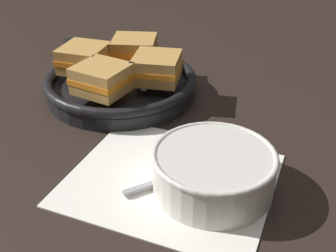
% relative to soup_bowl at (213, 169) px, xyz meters
% --- Properties ---
extents(ground_plane, '(4.00, 4.00, 0.00)m').
position_rel_soup_bowl_xyz_m(ground_plane, '(-0.07, 0.05, -0.03)').
color(ground_plane, black).
extents(napkin, '(0.31, 0.28, 0.00)m').
position_rel_soup_bowl_xyz_m(napkin, '(-0.06, 0.01, -0.03)').
color(napkin, white).
rests_on(napkin, ground_plane).
extents(soup_bowl, '(0.16, 0.16, 0.06)m').
position_rel_soup_bowl_xyz_m(soup_bowl, '(0.00, 0.00, 0.00)').
color(soup_bowl, silver).
rests_on(soup_bowl, ground_plane).
extents(spoon, '(0.14, 0.12, 0.01)m').
position_rel_soup_bowl_xyz_m(spoon, '(-0.03, 0.03, -0.03)').
color(spoon, '#9E9EA3').
rests_on(spoon, napkin).
extents(skillet, '(0.33, 0.34, 0.04)m').
position_rel_soup_bowl_xyz_m(skillet, '(-0.20, 0.25, -0.01)').
color(skillet, black).
rests_on(skillet, ground_plane).
extents(sandwich_near_left, '(0.09, 0.09, 0.05)m').
position_rel_soup_bowl_xyz_m(sandwich_near_left, '(-0.27, 0.25, 0.03)').
color(sandwich_near_left, '#C18E47').
rests_on(sandwich_near_left, skillet).
extents(sandwich_near_right, '(0.11, 0.10, 0.05)m').
position_rel_soup_bowl_xyz_m(sandwich_near_right, '(-0.21, 0.17, 0.03)').
color(sandwich_near_right, '#C18E47').
rests_on(sandwich_near_right, skillet).
extents(sandwich_far_left, '(0.08, 0.09, 0.05)m').
position_rel_soup_bowl_xyz_m(sandwich_far_left, '(-0.13, 0.23, 0.03)').
color(sandwich_far_left, '#C18E47').
rests_on(sandwich_far_left, skillet).
extents(sandwich_far_right, '(0.09, 0.09, 0.05)m').
position_rel_soup_bowl_xyz_m(sandwich_far_right, '(-0.19, 0.31, 0.03)').
color(sandwich_far_right, '#C18E47').
rests_on(sandwich_far_right, skillet).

